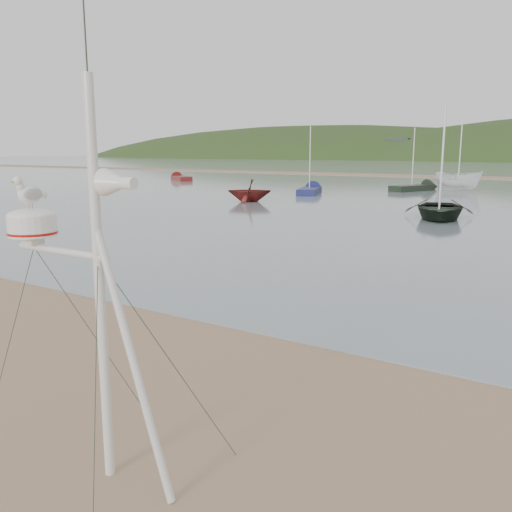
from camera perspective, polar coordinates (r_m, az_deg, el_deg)
The scene contains 8 objects.
ground at distance 7.98m, azimuth -17.57°, elevation -15.55°, with size 560.00×560.00×0.00m, color #8B6B50.
mast_rig at distance 6.09m, azimuth -16.46°, elevation -11.19°, with size 2.28×2.44×5.15m.
boat_dark at distance 29.31m, azimuth 18.96°, elevation 8.50°, with size 3.51×1.02×4.91m, color black.
boat_red at distance 37.33m, azimuth -0.70°, elevation 7.98°, with size 2.52×1.54×2.91m, color maroon.
boat_white at distance 50.42m, azimuth 20.62°, elevation 9.01°, with size 1.71×1.75×4.54m, color silver.
sailboat_dark_mid at distance 50.41m, azimuth 17.08°, elevation 6.94°, with size 3.47×5.93×5.83m.
sailboat_blue_near at distance 45.47m, azimuth 5.91°, elevation 6.96°, with size 3.22×5.96×5.82m.
dinghy_red_far at distance 66.15m, azimuth -8.20°, elevation 8.16°, with size 5.67×4.44×1.43m.
Camera 1 is at (5.65, -4.41, 3.50)m, focal length 38.00 mm.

